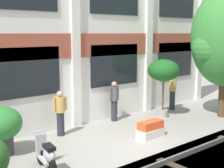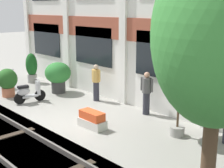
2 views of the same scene
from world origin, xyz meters
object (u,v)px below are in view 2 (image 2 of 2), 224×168
(potted_plant_square_trough, at_px, (92,120))
(scooter_second_parked, at_px, (28,93))
(potted_plant_terracotta_small, at_px, (180,76))
(resident_by_doorway, at_px, (96,81))
(scooter_near_curb, at_px, (5,79))
(resident_near_plants, at_px, (147,92))
(potted_plant_ribbed_drum, at_px, (32,67))
(broadleaf_tree, at_px, (218,39))
(potted_plant_glazed_jar, at_px, (58,75))
(potted_plant_fluted_column, at_px, (8,81))

(potted_plant_square_trough, distance_m, scooter_second_parked, 4.06)
(potted_plant_terracotta_small, height_order, resident_by_doorway, potted_plant_terracotta_small)
(scooter_near_curb, distance_m, resident_near_plants, 7.83)
(potted_plant_square_trough, bearing_deg, potted_plant_ribbed_drum, 165.80)
(potted_plant_square_trough, bearing_deg, resident_near_plants, 81.63)
(broadleaf_tree, xyz_separation_m, potted_plant_terracotta_small, (-2.00, 1.61, -1.36))
(potted_plant_square_trough, bearing_deg, broadleaf_tree, -1.08)
(potted_plant_terracotta_small, distance_m, scooter_second_parked, 6.79)
(scooter_near_curb, relative_size, scooter_second_parked, 1.00)
(scooter_near_curb, distance_m, resident_by_doorway, 5.25)
(potted_plant_glazed_jar, height_order, scooter_near_curb, potted_plant_glazed_jar)
(potted_plant_fluted_column, xyz_separation_m, scooter_near_curb, (-1.63, 0.62, -0.28))
(potted_plant_terracotta_small, height_order, resident_near_plants, potted_plant_terracotta_small)
(broadleaf_tree, xyz_separation_m, potted_plant_fluted_column, (-9.91, -0.24, -2.58))
(scooter_near_curb, bearing_deg, potted_plant_terracotta_small, 1.54)
(broadleaf_tree, height_order, potted_plant_ribbed_drum, broadleaf_tree)
(resident_near_plants, bearing_deg, potted_plant_ribbed_drum, -96.01)
(resident_by_doorway, distance_m, resident_near_plants, 2.66)
(scooter_near_curb, height_order, scooter_second_parked, same)
(potted_plant_glazed_jar, xyz_separation_m, scooter_second_parked, (0.49, -1.84, -0.43))
(potted_plant_glazed_jar, distance_m, scooter_second_parked, 1.95)
(potted_plant_square_trough, height_order, resident_by_doorway, resident_by_doorway)
(potted_plant_ribbed_drum, bearing_deg, potted_plant_glazed_jar, -2.83)
(potted_plant_glazed_jar, bearing_deg, potted_plant_terracotta_small, -1.44)
(potted_plant_terracotta_small, relative_size, resident_near_plants, 1.52)
(potted_plant_square_trough, relative_size, resident_by_doorway, 0.65)
(resident_by_doorway, height_order, resident_near_plants, resident_near_plants)
(potted_plant_square_trough, distance_m, resident_by_doorway, 3.20)
(potted_plant_fluted_column, xyz_separation_m, resident_by_doorway, (3.26, 2.47, 0.13))
(resident_by_doorway, bearing_deg, potted_plant_ribbed_drum, -86.37)
(potted_plant_square_trough, distance_m, potted_plant_ribbed_drum, 7.49)
(potted_plant_terracotta_small, bearing_deg, scooter_near_curb, -172.64)
(potted_plant_fluted_column, relative_size, potted_plant_ribbed_drum, 0.81)
(potted_plant_terracotta_small, xyz_separation_m, resident_by_doorway, (-4.66, 0.62, -1.09))
(potted_plant_fluted_column, xyz_separation_m, potted_plant_terracotta_small, (7.91, 1.85, 1.22))
(potted_plant_terracotta_small, bearing_deg, potted_plant_glazed_jar, 178.56)
(potted_plant_ribbed_drum, bearing_deg, broadleaf_tree, -9.38)
(scooter_near_curb, xyz_separation_m, resident_near_plants, (7.54, 2.08, 0.44))
(potted_plant_glazed_jar, bearing_deg, resident_near_plants, 7.84)
(potted_plant_fluted_column, bearing_deg, resident_by_doorway, 37.22)
(potted_plant_fluted_column, distance_m, potted_plant_square_trough, 5.58)
(potted_plant_fluted_column, height_order, scooter_near_curb, potted_plant_fluted_column)
(scooter_near_curb, bearing_deg, potted_plant_fluted_column, -26.51)
(potted_plant_glazed_jar, relative_size, resident_by_doorway, 0.92)
(potted_plant_glazed_jar, bearing_deg, potted_plant_ribbed_drum, 177.17)
(scooter_near_curb, height_order, resident_near_plants, resident_near_plants)
(scooter_near_curb, bearing_deg, broadleaf_tree, -7.68)
(scooter_near_curb, bearing_deg, potted_plant_glazed_jar, 22.14)
(broadleaf_tree, xyz_separation_m, potted_plant_square_trough, (-4.36, 0.08, -3.03))
(potted_plant_fluted_column, height_order, potted_plant_ribbed_drum, potted_plant_ribbed_drum)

